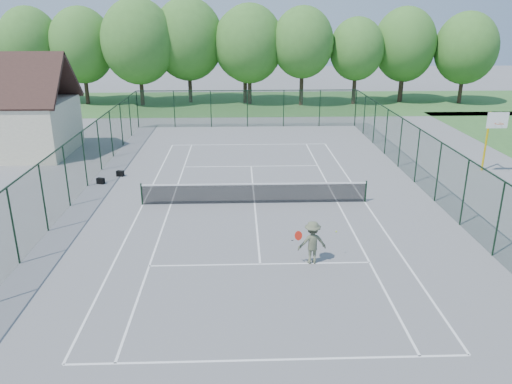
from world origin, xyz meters
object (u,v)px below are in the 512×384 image
at_px(sports_bag_a, 101,181).
at_px(tennis_player, 312,242).
at_px(tennis_net, 255,192).
at_px(basketball_goal, 492,130).

relative_size(sports_bag_a, tennis_player, 0.22).
bearing_deg(sports_bag_a, tennis_net, -5.30).
relative_size(basketball_goal, tennis_player, 1.97).
bearing_deg(sports_bag_a, basketball_goal, 19.73).
bearing_deg(basketball_goal, tennis_net, -161.53).
distance_m(basketball_goal, sports_bag_a, 22.35).
xyz_separation_m(basketball_goal, tennis_player, (-11.88, -10.94, -1.74)).
distance_m(tennis_net, sports_bag_a, 9.03).
height_order(tennis_net, tennis_player, tennis_player).
relative_size(tennis_net, basketball_goal, 3.04).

